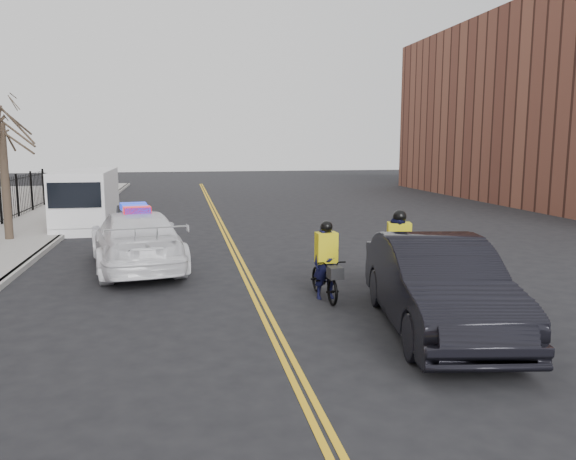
# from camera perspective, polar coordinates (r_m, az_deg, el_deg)

# --- Properties ---
(ground) EXTENTS (120.00, 120.00, 0.00)m
(ground) POSITION_cam_1_polar(r_m,az_deg,el_deg) (11.50, -2.22, -8.73)
(ground) COLOR black
(ground) RESTS_ON ground
(center_line_left) EXTENTS (0.10, 60.00, 0.01)m
(center_line_left) POSITION_cam_1_polar(r_m,az_deg,el_deg) (19.22, -5.99, -1.60)
(center_line_left) COLOR gold
(center_line_left) RESTS_ON ground
(center_line_right) EXTENTS (0.10, 60.00, 0.01)m
(center_line_right) POSITION_cam_1_polar(r_m,az_deg,el_deg) (19.24, -5.52, -1.59)
(center_line_right) COLOR gold
(center_line_right) RESTS_ON ground
(curb) EXTENTS (0.20, 60.00, 0.15)m
(curb) POSITION_cam_1_polar(r_m,az_deg,el_deg) (19.65, -23.48, -1.86)
(curb) COLOR gray
(curb) RESTS_ON ground
(street_tree) EXTENTS (3.20, 3.20, 4.80)m
(street_tree) POSITION_cam_1_polar(r_m,az_deg,el_deg) (21.69, -27.05, 8.04)
(street_tree) COLOR #362B20
(street_tree) RESTS_ON sidewalk
(police_cruiser) EXTENTS (3.21, 5.92, 1.79)m
(police_cruiser) POSITION_cam_1_polar(r_m,az_deg,el_deg) (16.09, -15.15, -0.96)
(police_cruiser) COLOR white
(police_cruiser) RESTS_ON ground
(dark_sedan) EXTENTS (2.63, 5.48, 1.73)m
(dark_sedan) POSITION_cam_1_polar(r_m,az_deg,el_deg) (10.79, 14.93, -5.42)
(dark_sedan) COLOR black
(dark_sedan) RESTS_ON ground
(cargo_van) EXTENTS (2.27, 5.70, 2.37)m
(cargo_van) POSITION_cam_1_polar(r_m,az_deg,el_deg) (24.52, -19.83, 2.89)
(cargo_van) COLOR white
(cargo_van) RESTS_ON ground
(cyclist_near) EXTENTS (0.73, 1.83, 1.76)m
(cyclist_near) POSITION_cam_1_polar(r_m,az_deg,el_deg) (12.64, 3.90, -4.25)
(cyclist_near) COLOR black
(cyclist_near) RESTS_ON ground
(cyclist_far) EXTENTS (1.03, 2.03, 1.98)m
(cyclist_far) POSITION_cam_1_polar(r_m,az_deg,el_deg) (13.05, 11.14, -3.22)
(cyclist_far) COLOR black
(cyclist_far) RESTS_ON ground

